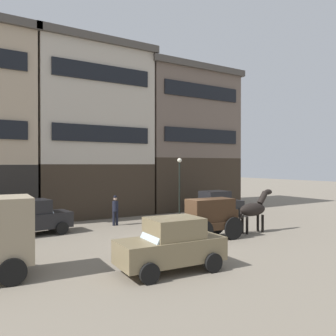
# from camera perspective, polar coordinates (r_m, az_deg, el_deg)

# --- Properties ---
(ground_plane) EXTENTS (120.00, 120.00, 0.00)m
(ground_plane) POSITION_cam_1_polar(r_m,az_deg,el_deg) (16.81, 1.14, -12.02)
(ground_plane) COLOR slate
(building_center_left) EXTENTS (8.47, 7.22, 12.28)m
(building_center_left) POSITION_cam_1_polar(r_m,az_deg,el_deg) (26.70, -13.32, 5.97)
(building_center_left) COLOR #33281E
(building_center_left) RESTS_ON ground_plane
(building_center_right) EXTENTS (8.88, 7.22, 11.71)m
(building_center_right) POSITION_cam_1_polar(r_m,az_deg,el_deg) (30.37, 1.79, 4.80)
(building_center_right) COLOR #33281E
(building_center_right) RESTS_ON ground_plane
(cargo_wagon) EXTENTS (2.97, 1.65, 1.98)m
(cargo_wagon) POSITION_cam_1_polar(r_m,az_deg,el_deg) (17.26, 7.14, -7.81)
(cargo_wagon) COLOR #3D2819
(cargo_wagon) RESTS_ON ground_plane
(draft_horse) EXTENTS (2.35, 0.69, 2.30)m
(draft_horse) POSITION_cam_1_polar(r_m,az_deg,el_deg) (19.23, 14.03, -6.59)
(draft_horse) COLOR black
(draft_horse) RESTS_ON ground_plane
(sedan_dark) EXTENTS (3.78, 2.03, 1.83)m
(sedan_dark) POSITION_cam_1_polar(r_m,az_deg,el_deg) (12.15, 0.54, -12.52)
(sedan_dark) COLOR #7A6B4C
(sedan_dark) RESTS_ON ground_plane
(sedan_light) EXTENTS (3.76, 1.98, 1.83)m
(sedan_light) POSITION_cam_1_polar(r_m,az_deg,el_deg) (24.29, 7.96, -5.92)
(sedan_light) COLOR black
(sedan_light) RESTS_ON ground_plane
(sedan_parked_curb) EXTENTS (3.85, 2.18, 1.83)m
(sedan_parked_curb) POSITION_cam_1_polar(r_m,az_deg,el_deg) (19.41, -21.42, -7.61)
(sedan_parked_curb) COLOR black
(sedan_parked_curb) RESTS_ON ground_plane
(pedestrian_officer) EXTENTS (0.48, 0.48, 1.79)m
(pedestrian_officer) POSITION_cam_1_polar(r_m,az_deg,el_deg) (21.08, -8.70, -6.73)
(pedestrian_officer) COLOR black
(pedestrian_officer) RESTS_ON ground_plane
(streetlamp_curbside) EXTENTS (0.32, 0.32, 4.12)m
(streetlamp_curbside) POSITION_cam_1_polar(r_m,az_deg,el_deg) (24.40, 1.91, -1.75)
(streetlamp_curbside) COLOR black
(streetlamp_curbside) RESTS_ON ground_plane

